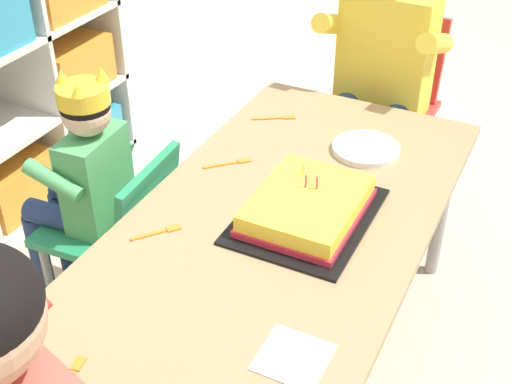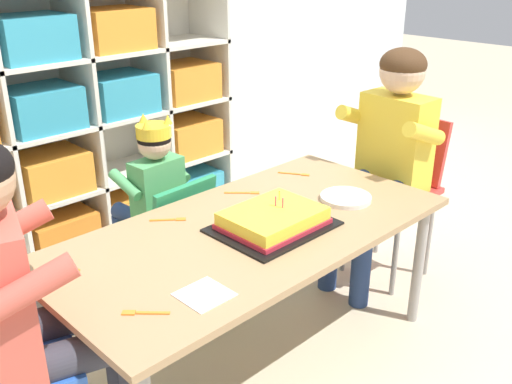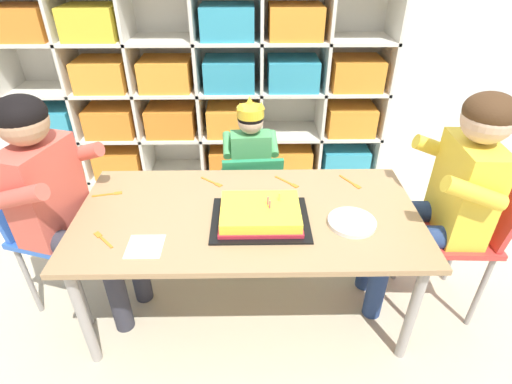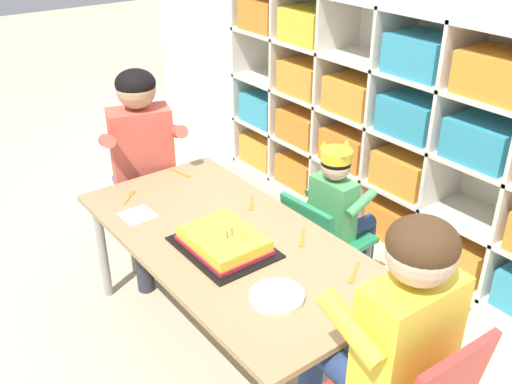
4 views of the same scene
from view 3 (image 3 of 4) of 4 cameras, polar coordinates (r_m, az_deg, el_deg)
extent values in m
plane|color=beige|center=(2.05, -0.99, -15.45)|extent=(16.00, 16.00, 0.00)
cube|color=silver|center=(2.96, -7.66, 15.32)|extent=(2.49, 0.01, 1.28)
cube|color=silver|center=(3.20, -31.08, 12.29)|extent=(0.02, 0.35, 1.28)
cube|color=silver|center=(3.02, -24.13, 13.11)|extent=(0.02, 0.35, 1.28)
cube|color=silver|center=(2.88, -16.38, 13.79)|extent=(0.02, 0.35, 1.28)
cube|color=silver|center=(2.80, -7.99, 14.26)|extent=(0.02, 0.35, 1.28)
cube|color=silver|center=(2.78, 0.71, 14.44)|extent=(0.02, 0.35, 1.28)
cube|color=silver|center=(2.83, 9.35, 14.30)|extent=(0.02, 0.35, 1.28)
cube|color=silver|center=(2.93, 17.55, 13.88)|extent=(0.02, 0.35, 1.28)
cube|color=silver|center=(3.07, -7.09, 3.02)|extent=(2.49, 0.35, 0.02)
cube|color=silver|center=(2.92, -7.52, 8.39)|extent=(2.49, 0.35, 0.02)
cube|color=silver|center=(2.80, -7.99, 14.26)|extent=(2.49, 0.35, 0.02)
cube|color=silver|center=(2.72, -8.53, 20.57)|extent=(2.49, 0.35, 0.02)
cube|color=orange|center=(3.28, -25.48, 4.06)|extent=(0.32, 0.28, 0.19)
cube|color=orange|center=(3.13, -18.59, 4.32)|extent=(0.32, 0.28, 0.19)
cube|color=orange|center=(2.98, -3.32, 4.67)|extent=(0.32, 0.28, 0.19)
cube|color=orange|center=(2.99, 4.61, 4.73)|extent=(0.32, 0.28, 0.19)
cube|color=teal|center=(3.06, 12.33, 4.69)|extent=(0.32, 0.28, 0.19)
cube|color=teal|center=(3.15, -26.85, 9.07)|extent=(0.32, 0.28, 0.19)
cube|color=orange|center=(3.00, -19.66, 9.61)|extent=(0.32, 0.28, 0.19)
cube|color=orange|center=(2.89, -11.81, 10.03)|extent=(0.32, 0.28, 0.19)
cube|color=orange|center=(2.85, -3.52, 10.28)|extent=(0.32, 0.28, 0.19)
cube|color=orange|center=(2.93, 13.06, 10.13)|extent=(0.32, 0.28, 0.19)
cube|color=orange|center=(2.90, -20.86, 15.31)|extent=(0.32, 0.28, 0.19)
cube|color=orange|center=(2.79, -12.57, 16.00)|extent=(0.32, 0.28, 0.19)
cube|color=teal|center=(2.74, -3.75, 16.38)|extent=(0.32, 0.28, 0.19)
cube|color=teal|center=(2.75, 5.21, 16.39)|extent=(0.32, 0.28, 0.19)
cube|color=orange|center=(2.82, 13.89, 16.03)|extent=(0.32, 0.28, 0.19)
cube|color=orange|center=(2.99, -30.04, 20.06)|extent=(0.32, 0.28, 0.19)
cube|color=yellow|center=(2.83, -22.20, 21.36)|extent=(0.32, 0.28, 0.19)
cube|color=teal|center=(2.66, -4.02, 22.90)|extent=(0.32, 0.28, 0.19)
cube|color=orange|center=(2.68, 5.57, 22.88)|extent=(0.32, 0.28, 0.19)
cube|color=#A37F56|center=(1.68, -1.16, -3.23)|extent=(1.42, 0.70, 0.02)
cylinder|color=#9E9993|center=(1.79, -23.24, -15.95)|extent=(0.04, 0.04, 0.53)
cylinder|color=#9E9993|center=(1.78, 21.21, -15.65)|extent=(0.04, 0.04, 0.53)
cylinder|color=#9E9993|center=(2.18, -18.39, -4.50)|extent=(0.04, 0.04, 0.53)
cylinder|color=#9E9993|center=(2.18, 16.31, -4.22)|extent=(0.04, 0.04, 0.53)
cube|color=#238451|center=(2.25, -0.70, 1.18)|extent=(0.35, 0.34, 0.03)
cube|color=#238451|center=(2.06, -0.44, 1.93)|extent=(0.31, 0.07, 0.23)
cylinder|color=gray|center=(2.47, 2.26, -0.57)|extent=(0.02, 0.02, 0.33)
cylinder|color=gray|center=(2.46, -4.04, -0.84)|extent=(0.02, 0.02, 0.33)
cylinder|color=gray|center=(2.26, 3.00, -4.30)|extent=(0.02, 0.02, 0.33)
cylinder|color=gray|center=(2.24, -3.92, -4.63)|extent=(0.02, 0.02, 0.33)
cube|color=#4C9E5B|center=(2.18, -0.73, 4.76)|extent=(0.22, 0.12, 0.29)
sphere|color=#DBB293|center=(2.09, -0.78, 10.00)|extent=(0.13, 0.13, 0.13)
ellipsoid|color=black|center=(2.08, -0.78, 10.51)|extent=(0.14, 0.14, 0.10)
cylinder|color=yellow|center=(2.07, -0.79, 11.27)|extent=(0.14, 0.14, 0.05)
cone|color=yellow|center=(2.11, -0.90, 12.94)|extent=(0.04, 0.04, 0.04)
cone|color=yellow|center=(2.03, 0.78, 12.14)|extent=(0.04, 0.04, 0.04)
cone|color=yellow|center=(2.03, -2.27, 12.05)|extent=(0.04, 0.04, 0.04)
cylinder|color=navy|center=(2.34, 0.66, 3.52)|extent=(0.08, 0.21, 0.07)
cylinder|color=navy|center=(2.33, -2.43, 3.40)|extent=(0.08, 0.21, 0.07)
cylinder|color=navy|center=(2.53, 0.43, 0.64)|extent=(0.06, 0.06, 0.35)
cylinder|color=navy|center=(2.53, -2.42, 0.53)|extent=(0.06, 0.06, 0.35)
cylinder|color=#4C9E5B|center=(2.20, 2.45, 6.88)|extent=(0.06, 0.18, 0.10)
cylinder|color=#4C9E5B|center=(2.19, -4.11, 6.64)|extent=(0.06, 0.18, 0.10)
cube|color=blue|center=(1.99, -26.01, -5.13)|extent=(0.41, 0.38, 0.03)
cube|color=blue|center=(2.01, -30.54, -0.66)|extent=(0.14, 0.28, 0.29)
cylinder|color=gray|center=(1.98, -23.47, -12.88)|extent=(0.02, 0.02, 0.40)
cylinder|color=gray|center=(2.11, -19.70, -8.57)|extent=(0.02, 0.02, 0.40)
cylinder|color=gray|center=(2.14, -29.45, -10.76)|extent=(0.02, 0.02, 0.40)
cylinder|color=gray|center=(2.26, -25.56, -6.93)|extent=(0.02, 0.02, 0.40)
cube|color=#D15647|center=(1.87, -27.60, 0.14)|extent=(0.24, 0.33, 0.42)
sphere|color=tan|center=(1.74, -30.22, 8.70)|extent=(0.19, 0.19, 0.19)
ellipsoid|color=black|center=(1.73, -30.48, 9.54)|extent=(0.19, 0.19, 0.14)
cylinder|color=#33333D|center=(1.82, -24.36, -6.80)|extent=(0.32, 0.18, 0.10)
cylinder|color=#33333D|center=(1.93, -21.26, -3.60)|extent=(0.32, 0.18, 0.10)
cylinder|color=#33333D|center=(1.90, -19.03, -13.39)|extent=(0.08, 0.08, 0.42)
cylinder|color=#33333D|center=(2.00, -16.31, -9.93)|extent=(0.08, 0.08, 0.42)
cylinder|color=#D15647|center=(1.69, -30.42, -0.57)|extent=(0.26, 0.13, 0.14)
cylinder|color=#D15647|center=(1.90, -23.79, 4.90)|extent=(0.26, 0.13, 0.14)
cube|color=red|center=(1.96, 25.78, -5.03)|extent=(0.34, 0.36, 0.03)
cube|color=red|center=(1.95, 30.96, -1.16)|extent=(0.08, 0.32, 0.30)
cylinder|color=gray|center=(2.15, 19.83, -7.41)|extent=(0.02, 0.02, 0.42)
cylinder|color=gray|center=(1.95, 22.08, -12.82)|extent=(0.02, 0.02, 0.42)
cylinder|color=gray|center=(2.25, 26.24, -7.17)|extent=(0.02, 0.02, 0.42)
cylinder|color=gray|center=(2.06, 29.08, -12.24)|extent=(0.02, 0.02, 0.42)
cube|color=yellow|center=(1.85, 27.39, 0.31)|extent=(0.17, 0.31, 0.42)
sphere|color=#DBB293|center=(1.72, 30.02, 8.99)|extent=(0.19, 0.19, 0.19)
ellipsoid|color=#472D19|center=(1.71, 30.28, 9.85)|extent=(0.19, 0.19, 0.14)
cylinder|color=navy|center=(1.95, 21.13, -2.63)|extent=(0.30, 0.11, 0.10)
cylinder|color=navy|center=(1.82, 22.72, -5.94)|extent=(0.30, 0.11, 0.10)
cylinder|color=navy|center=(2.06, 15.77, -8.27)|extent=(0.08, 0.08, 0.44)
cylinder|color=navy|center=(1.93, 16.89, -11.78)|extent=(0.08, 0.08, 0.44)
cylinder|color=yellow|center=(1.92, 24.61, 5.42)|extent=(0.25, 0.07, 0.14)
cylinder|color=yellow|center=(1.65, 28.48, -0.17)|extent=(0.25, 0.07, 0.14)
cube|color=black|center=(1.63, 0.60, -3.93)|extent=(0.39, 0.30, 0.01)
cube|color=yellow|center=(1.61, 0.60, -3.00)|extent=(0.31, 0.24, 0.06)
cube|color=red|center=(1.62, 0.60, -3.59)|extent=(0.33, 0.25, 0.02)
cylinder|color=#E54C66|center=(1.58, 1.97, -1.79)|extent=(0.01, 0.01, 0.04)
cylinder|color=#EFCC4C|center=(1.62, 3.33, -0.69)|extent=(0.01, 0.01, 0.04)
cylinder|color=#E54C66|center=(1.60, 1.71, -1.24)|extent=(0.01, 0.01, 0.04)
cylinder|color=white|center=(1.65, 13.39, -4.18)|extent=(0.19, 0.19, 0.02)
cube|color=white|center=(1.56, -15.42, -7.43)|extent=(0.13, 0.13, 0.00)
cube|color=orange|center=(1.90, -6.75, 1.64)|extent=(0.08, 0.06, 0.00)
cube|color=orange|center=(1.86, -5.34, 1.01)|extent=(0.04, 0.04, 0.00)
cube|color=orange|center=(1.62, -20.44, -6.66)|extent=(0.07, 0.07, 0.00)
cube|color=orange|center=(1.67, -21.46, -5.62)|extent=(0.04, 0.04, 0.00)
cube|color=orange|center=(1.93, 12.72, 1.68)|extent=(0.06, 0.09, 0.00)
cube|color=orange|center=(1.89, 14.13, 0.77)|extent=(0.04, 0.04, 0.00)
cube|color=orange|center=(1.90, -20.87, -0.39)|extent=(0.09, 0.03, 0.00)
cube|color=orange|center=(1.89, -18.92, -0.14)|extent=(0.04, 0.03, 0.00)
cube|color=orange|center=(1.89, 3.88, 1.67)|extent=(0.08, 0.08, 0.00)
cube|color=orange|center=(1.85, 5.50, 0.88)|extent=(0.04, 0.04, 0.00)
camera|label=1|loc=(1.48, -63.25, 18.04)|focal=48.53mm
camera|label=2|loc=(1.24, -84.97, -2.48)|focal=40.59mm
camera|label=4|loc=(1.66, 86.58, 13.44)|focal=40.48mm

